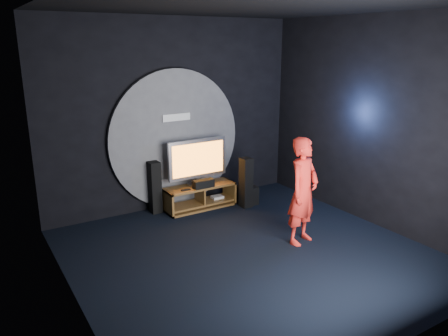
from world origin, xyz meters
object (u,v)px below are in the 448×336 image
at_px(media_console, 200,198).
at_px(tower_speaker_right, 246,183).
at_px(player, 303,191).
at_px(subwoofer, 247,195).
at_px(tv, 198,160).
at_px(tower_speaker_left, 155,187).

distance_m(media_console, tower_speaker_right, 0.92).
bearing_deg(player, subwoofer, 64.74).
xyz_separation_m(tv, subwoofer, (0.89, -0.36, -0.75)).
bearing_deg(subwoofer, tower_speaker_right, -137.17).
relative_size(tv, tower_speaker_left, 1.23).
relative_size(tower_speaker_left, subwoofer, 2.71).
bearing_deg(tv, media_console, -83.87).
relative_size(tower_speaker_right, subwoofer, 2.71).
height_order(tv, tower_speaker_left, tv).
distance_m(tower_speaker_right, subwoofer, 0.34).
height_order(media_console, player, player).
bearing_deg(tv, tower_speaker_right, -30.99).
bearing_deg(subwoofer, media_console, 161.40).
bearing_deg(tower_speaker_right, subwoofer, 42.83).
bearing_deg(player, media_console, 89.08).
height_order(tv, player, player).
height_order(tower_speaker_right, player, player).
height_order(tower_speaker_left, tower_speaker_right, same).
bearing_deg(player, tv, 88.76).
relative_size(media_console, tower_speaker_left, 1.41).
height_order(media_console, subwoofer, media_console).
bearing_deg(player, tower_speaker_right, 68.00).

